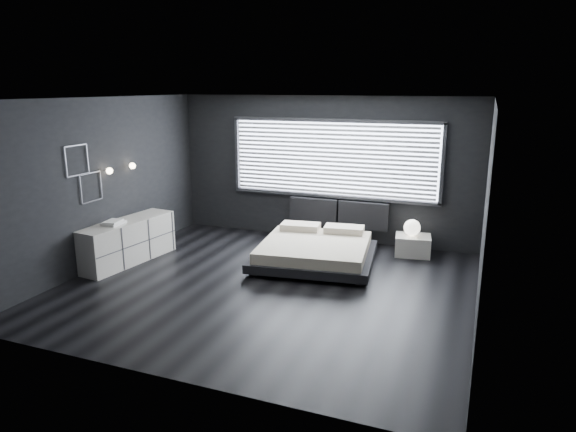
% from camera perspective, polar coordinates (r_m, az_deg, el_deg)
% --- Properties ---
extents(room, '(6.04, 6.00, 2.80)m').
position_cam_1_polar(room, '(7.53, -2.34, 2.20)').
color(room, black).
rests_on(room, ground).
extents(window, '(4.14, 0.09, 1.52)m').
position_cam_1_polar(window, '(9.93, 4.97, 6.32)').
color(window, white).
rests_on(window, ground).
extents(headboard, '(1.96, 0.16, 0.52)m').
position_cam_1_polar(headboard, '(10.03, 5.61, 0.33)').
color(headboard, black).
rests_on(headboard, ground).
extents(sconce_near, '(0.18, 0.11, 0.11)m').
position_cam_1_polar(sconce_near, '(9.07, -19.24, 4.76)').
color(sconce_near, silver).
rests_on(sconce_near, ground).
extents(sconce_far, '(0.18, 0.11, 0.11)m').
position_cam_1_polar(sconce_far, '(9.52, -16.92, 5.36)').
color(sconce_far, silver).
rests_on(sconce_far, ground).
extents(wall_art_upper, '(0.01, 0.48, 0.48)m').
position_cam_1_polar(wall_art_upper, '(8.65, -22.40, 5.74)').
color(wall_art_upper, '#47474C').
rests_on(wall_art_upper, ground).
extents(wall_art_lower, '(0.01, 0.48, 0.48)m').
position_cam_1_polar(wall_art_lower, '(8.90, -21.02, 3.00)').
color(wall_art_lower, '#47474C').
rests_on(wall_art_lower, ground).
extents(bed, '(2.21, 2.13, 0.51)m').
position_cam_1_polar(bed, '(8.83, 3.04, -3.80)').
color(bed, black).
rests_on(bed, ground).
extents(nightstand, '(0.68, 0.59, 0.36)m').
position_cam_1_polar(nightstand, '(9.54, 13.69, -3.18)').
color(nightstand, beige).
rests_on(nightstand, ground).
extents(orb_lamp, '(0.29, 0.29, 0.29)m').
position_cam_1_polar(orb_lamp, '(9.46, 13.62, -1.27)').
color(orb_lamp, white).
rests_on(orb_lamp, nightstand).
extents(dresser, '(0.75, 1.90, 0.74)m').
position_cam_1_polar(dresser, '(9.28, -17.39, -2.70)').
color(dresser, beige).
rests_on(dresser, ground).
extents(book_stack, '(0.28, 0.37, 0.07)m').
position_cam_1_polar(book_stack, '(8.98, -18.83, -0.69)').
color(book_stack, white).
rests_on(book_stack, dresser).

